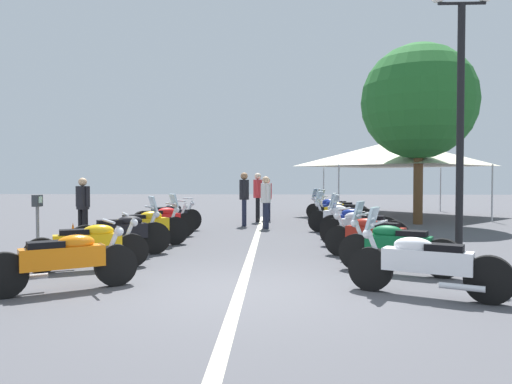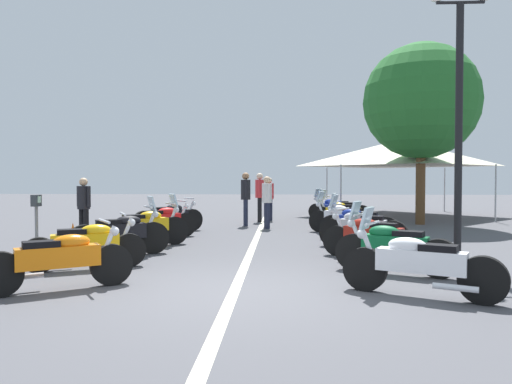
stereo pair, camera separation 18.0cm
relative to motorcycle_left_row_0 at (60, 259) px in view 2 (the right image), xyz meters
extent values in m
plane|color=#4C4C51|center=(0.07, -2.49, -0.45)|extent=(80.00, 80.00, 0.00)
cube|color=beige|center=(4.44, -2.49, -0.45)|extent=(17.78, 0.16, 0.01)
cylinder|color=black|center=(0.39, -0.61, -0.14)|extent=(0.46, 0.60, 0.62)
cube|color=orange|center=(-0.01, 0.02, 0.04)|extent=(0.85, 1.10, 0.30)
ellipsoid|color=orange|center=(0.08, -0.13, 0.24)|extent=(0.50, 0.58, 0.22)
cube|color=black|center=(-0.13, 0.20, 0.22)|extent=(0.48, 0.54, 0.12)
cylinder|color=silver|center=(0.36, -0.56, 0.16)|extent=(0.22, 0.28, 0.58)
cylinder|color=silver|center=(0.34, -0.53, 0.52)|extent=(0.54, 0.37, 0.04)
sphere|color=silver|center=(0.42, -0.65, 0.36)|extent=(0.14, 0.14, 0.14)
cylinder|color=silver|center=(-0.11, 0.49, -0.23)|extent=(0.37, 0.50, 0.08)
cylinder|color=black|center=(1.92, -0.39, -0.15)|extent=(0.39, 0.60, 0.60)
cylinder|color=black|center=(1.28, 0.95, -0.15)|extent=(0.39, 0.60, 0.60)
cube|color=#EAB214|center=(1.60, 0.28, 0.03)|extent=(0.74, 1.14, 0.30)
ellipsoid|color=#EAB214|center=(1.67, 0.12, 0.23)|extent=(0.46, 0.58, 0.22)
cube|color=black|center=(1.50, 0.48, 0.21)|extent=(0.44, 0.55, 0.12)
cylinder|color=silver|center=(1.89, -0.34, 0.15)|extent=(0.19, 0.29, 0.58)
cylinder|color=silver|center=(1.87, -0.30, 0.51)|extent=(0.58, 0.30, 0.04)
sphere|color=silver|center=(1.94, -0.44, 0.35)|extent=(0.14, 0.14, 0.14)
cylinder|color=silver|center=(1.57, 0.76, -0.24)|extent=(0.31, 0.53, 0.08)
cylinder|color=black|center=(3.42, -0.43, -0.11)|extent=(0.45, 0.66, 0.68)
cylinder|color=black|center=(2.74, 0.77, -0.11)|extent=(0.45, 0.66, 0.68)
cube|color=black|center=(3.08, 0.17, 0.07)|extent=(0.76, 1.05, 0.30)
ellipsoid|color=black|center=(3.17, 0.01, 0.27)|extent=(0.48, 0.58, 0.22)
cube|color=black|center=(2.97, 0.36, 0.25)|extent=(0.46, 0.55, 0.12)
cylinder|color=silver|center=(3.39, -0.38, 0.19)|extent=(0.20, 0.29, 0.58)
cylinder|color=silver|center=(3.37, -0.35, 0.55)|extent=(0.56, 0.34, 0.04)
sphere|color=silver|center=(3.44, -0.48, 0.39)|extent=(0.14, 0.14, 0.14)
cylinder|color=silver|center=(3.03, 0.62, -0.21)|extent=(0.34, 0.52, 0.08)
cube|color=silver|center=(3.41, -0.42, 0.62)|extent=(0.37, 0.28, 0.32)
cylinder|color=black|center=(4.87, -0.57, -0.11)|extent=(0.48, 0.64, 0.67)
cylinder|color=black|center=(4.04, 0.72, -0.11)|extent=(0.48, 0.64, 0.67)
cube|color=#EAB214|center=(4.45, 0.07, 0.07)|extent=(0.86, 1.13, 0.30)
ellipsoid|color=#EAB214|center=(4.55, -0.08, 0.27)|extent=(0.50, 0.58, 0.22)
cube|color=black|center=(4.33, 0.26, 0.25)|extent=(0.48, 0.54, 0.12)
cylinder|color=silver|center=(4.83, -0.52, 0.19)|extent=(0.22, 0.28, 0.58)
cylinder|color=silver|center=(4.81, -0.49, 0.55)|extent=(0.54, 0.37, 0.04)
sphere|color=silver|center=(4.89, -0.62, 0.39)|extent=(0.14, 0.14, 0.14)
cylinder|color=silver|center=(4.36, 0.56, -0.22)|extent=(0.36, 0.51, 0.08)
cube|color=silver|center=(4.86, -0.56, 0.62)|extent=(0.37, 0.30, 0.32)
cylinder|color=black|center=(6.45, -0.50, -0.13)|extent=(0.50, 0.61, 0.65)
cylinder|color=black|center=(5.63, 0.61, -0.13)|extent=(0.50, 0.61, 0.65)
cube|color=red|center=(6.04, 0.05, 0.05)|extent=(0.85, 1.01, 0.30)
ellipsoid|color=red|center=(6.15, -0.09, 0.25)|extent=(0.52, 0.57, 0.22)
cube|color=black|center=(5.91, 0.23, 0.23)|extent=(0.49, 0.54, 0.12)
cylinder|color=silver|center=(6.42, -0.46, 0.17)|extent=(0.23, 0.27, 0.58)
cylinder|color=silver|center=(6.39, -0.42, 0.53)|extent=(0.52, 0.40, 0.04)
sphere|color=silver|center=(6.48, -0.54, 0.37)|extent=(0.14, 0.14, 0.14)
cylinder|color=silver|center=(5.94, 0.49, -0.22)|extent=(0.39, 0.49, 0.08)
cylinder|color=black|center=(7.92, -0.44, -0.12)|extent=(0.52, 0.61, 0.66)
cylinder|color=black|center=(6.98, 0.78, -0.12)|extent=(0.52, 0.61, 0.66)
cube|color=black|center=(7.45, 0.17, 0.06)|extent=(0.94, 1.10, 0.30)
ellipsoid|color=black|center=(7.56, 0.03, 0.26)|extent=(0.52, 0.57, 0.22)
cube|color=black|center=(7.31, 0.35, 0.24)|extent=(0.50, 0.54, 0.12)
cylinder|color=silver|center=(7.88, -0.39, 0.18)|extent=(0.23, 0.27, 0.58)
cylinder|color=silver|center=(7.86, -0.36, 0.54)|extent=(0.52, 0.41, 0.04)
sphere|color=silver|center=(7.95, -0.48, 0.38)|extent=(0.14, 0.14, 0.14)
cylinder|color=silver|center=(7.31, 0.65, -0.22)|extent=(0.40, 0.48, 0.08)
cylinder|color=black|center=(0.23, -4.35, -0.14)|extent=(0.40, 0.62, 0.62)
cylinder|color=black|center=(-0.46, -5.72, -0.14)|extent=(0.40, 0.62, 0.62)
cube|color=white|center=(-0.12, -5.04, 0.04)|extent=(0.78, 1.17, 0.30)
ellipsoid|color=white|center=(-0.04, -4.87, 0.24)|extent=(0.47, 0.58, 0.22)
cube|color=black|center=(-0.22, -5.23, 0.22)|extent=(0.45, 0.55, 0.12)
cylinder|color=silver|center=(0.20, -4.40, 0.16)|extent=(0.19, 0.29, 0.58)
cylinder|color=silver|center=(0.18, -4.44, 0.52)|extent=(0.57, 0.31, 0.04)
sphere|color=silver|center=(0.25, -4.30, 0.36)|extent=(0.14, 0.14, 0.14)
cylinder|color=silver|center=(-0.49, -5.37, -0.23)|extent=(0.32, 0.53, 0.08)
cube|color=silver|center=(0.22, -4.37, 0.59)|extent=(0.38, 0.27, 0.32)
cylinder|color=black|center=(1.78, -4.42, -0.13)|extent=(0.41, 0.63, 0.64)
cylinder|color=black|center=(1.15, -5.68, -0.13)|extent=(0.41, 0.63, 0.64)
cube|color=#0C592D|center=(1.46, -5.05, 0.05)|extent=(0.73, 1.08, 0.30)
ellipsoid|color=#0C592D|center=(1.55, -4.89, 0.25)|extent=(0.47, 0.58, 0.22)
cube|color=black|center=(1.37, -5.25, 0.23)|extent=(0.45, 0.55, 0.12)
cylinder|color=silver|center=(1.75, -4.47, 0.17)|extent=(0.19, 0.29, 0.58)
cylinder|color=silver|center=(1.74, -4.51, 0.53)|extent=(0.57, 0.31, 0.04)
sphere|color=silver|center=(1.80, -4.37, 0.37)|extent=(0.14, 0.14, 0.14)
cylinder|color=silver|center=(1.11, -5.35, -0.23)|extent=(0.32, 0.53, 0.08)
cube|color=silver|center=(1.77, -4.44, 0.60)|extent=(0.38, 0.27, 0.32)
cylinder|color=black|center=(3.37, -4.32, -0.14)|extent=(0.44, 0.61, 0.62)
cylinder|color=black|center=(2.59, -5.63, -0.14)|extent=(0.44, 0.61, 0.62)
cube|color=maroon|center=(2.98, -4.97, 0.04)|extent=(0.83, 1.14, 0.30)
ellipsoid|color=maroon|center=(3.07, -4.82, 0.24)|extent=(0.49, 0.58, 0.22)
cube|color=black|center=(2.87, -5.16, 0.22)|extent=(0.47, 0.55, 0.12)
cylinder|color=silver|center=(3.34, -4.37, 0.16)|extent=(0.21, 0.28, 0.58)
cylinder|color=silver|center=(3.32, -4.41, 0.52)|extent=(0.55, 0.35, 0.04)
sphere|color=silver|center=(3.40, -4.28, 0.36)|extent=(0.14, 0.14, 0.14)
cylinder|color=silver|center=(2.59, -5.27, -0.23)|extent=(0.35, 0.51, 0.08)
cylinder|color=black|center=(4.72, -4.37, -0.12)|extent=(0.37, 0.66, 0.66)
cylinder|color=black|center=(4.21, -5.65, -0.12)|extent=(0.37, 0.66, 0.66)
cube|color=silver|center=(4.47, -5.01, 0.06)|extent=(0.65, 1.08, 0.30)
ellipsoid|color=silver|center=(4.54, -4.84, 0.26)|extent=(0.43, 0.58, 0.22)
cube|color=black|center=(4.39, -5.22, 0.24)|extent=(0.42, 0.54, 0.12)
cylinder|color=silver|center=(4.70, -4.42, 0.18)|extent=(0.17, 0.30, 0.58)
cylinder|color=silver|center=(4.69, -4.46, 0.54)|extent=(0.59, 0.27, 0.04)
sphere|color=silver|center=(4.74, -4.32, 0.38)|extent=(0.14, 0.14, 0.14)
cylinder|color=silver|center=(4.15, -5.33, -0.22)|extent=(0.28, 0.54, 0.08)
cube|color=silver|center=(4.72, -4.39, 0.61)|extent=(0.38, 0.25, 0.32)
cylinder|color=black|center=(6.05, -4.48, -0.13)|extent=(0.35, 0.65, 0.64)
cylinder|color=black|center=(5.58, -5.78, -0.13)|extent=(0.35, 0.65, 0.64)
cube|color=navy|center=(5.82, -5.13, 0.05)|extent=(0.62, 1.08, 0.30)
ellipsoid|color=navy|center=(5.88, -4.96, 0.25)|extent=(0.42, 0.58, 0.22)
cube|color=black|center=(5.74, -5.33, 0.23)|extent=(0.41, 0.54, 0.12)
cylinder|color=silver|center=(6.03, -4.54, 0.17)|extent=(0.16, 0.30, 0.58)
cylinder|color=silver|center=(6.02, -4.57, 0.53)|extent=(0.60, 0.25, 0.04)
sphere|color=silver|center=(6.07, -4.43, 0.37)|extent=(0.14, 0.14, 0.14)
cylinder|color=silver|center=(5.51, -5.46, -0.23)|extent=(0.26, 0.54, 0.08)
cube|color=silver|center=(6.05, -4.50, 0.60)|extent=(0.38, 0.24, 0.32)
cylinder|color=black|center=(7.78, -4.29, -0.13)|extent=(0.41, 0.64, 0.64)
cylinder|color=black|center=(7.10, -5.67, -0.13)|extent=(0.41, 0.64, 0.64)
cube|color=white|center=(7.44, -4.98, 0.05)|extent=(0.77, 1.17, 0.30)
ellipsoid|color=white|center=(7.52, -4.82, 0.25)|extent=(0.46, 0.58, 0.22)
cube|color=black|center=(7.34, -5.18, 0.23)|extent=(0.44, 0.55, 0.12)
cylinder|color=silver|center=(7.75, -4.34, 0.17)|extent=(0.19, 0.29, 0.58)
cylinder|color=silver|center=(7.73, -4.38, 0.53)|extent=(0.57, 0.31, 0.04)
sphere|color=silver|center=(7.80, -4.24, 0.37)|extent=(0.14, 0.14, 0.14)
cylinder|color=silver|center=(7.07, -5.32, -0.23)|extent=(0.31, 0.53, 0.08)
cube|color=silver|center=(7.77, -4.31, 0.60)|extent=(0.38, 0.27, 0.32)
cylinder|color=black|center=(9.15, -4.48, -0.11)|extent=(0.44, 0.66, 0.68)
cylinder|color=black|center=(8.47, -5.74, -0.11)|extent=(0.44, 0.66, 0.68)
cube|color=#EAB214|center=(8.81, -5.11, 0.07)|extent=(0.76, 1.09, 0.30)
ellipsoid|color=#EAB214|center=(8.89, -4.95, 0.27)|extent=(0.47, 0.58, 0.22)
cube|color=black|center=(8.71, -5.30, 0.25)|extent=(0.45, 0.55, 0.12)
cylinder|color=silver|center=(9.12, -4.53, 0.19)|extent=(0.20, 0.29, 0.58)
cylinder|color=silver|center=(9.10, -4.57, 0.55)|extent=(0.57, 0.33, 0.04)
sphere|color=silver|center=(9.17, -4.43, 0.39)|extent=(0.14, 0.14, 0.14)
cylinder|color=silver|center=(8.45, -5.41, -0.21)|extent=(0.33, 0.52, 0.08)
cube|color=silver|center=(9.14, -4.49, 0.62)|extent=(0.37, 0.28, 0.32)
cylinder|color=black|center=(10.58, -4.50, -0.11)|extent=(0.36, 0.68, 0.68)
cylinder|color=black|center=(10.09, -5.89, -0.11)|extent=(0.36, 0.68, 0.68)
cube|color=navy|center=(10.33, -5.20, 0.07)|extent=(0.64, 1.15, 0.30)
ellipsoid|color=navy|center=(10.39, -5.03, 0.27)|extent=(0.42, 0.58, 0.22)
cube|color=black|center=(10.26, -5.40, 0.25)|extent=(0.41, 0.54, 0.12)
cylinder|color=silver|center=(10.56, -4.56, 0.19)|extent=(0.16, 0.30, 0.58)
cylinder|color=silver|center=(10.55, -4.60, 0.55)|extent=(0.60, 0.24, 0.04)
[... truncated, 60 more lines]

